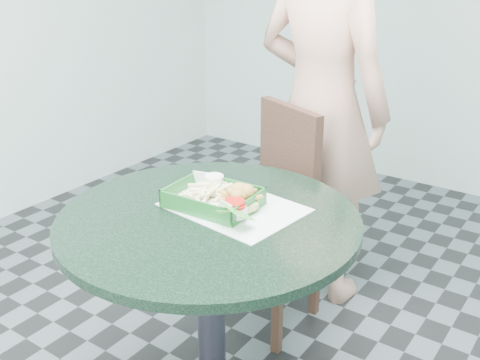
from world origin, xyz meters
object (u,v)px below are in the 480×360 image
Objects in this scene: diner_person at (323,73)px; food_basket at (213,207)px; sauce_ramekin at (216,185)px; dining_chair at (277,203)px; crab_sandwich at (238,202)px; cafe_table at (210,270)px.

food_basket is (0.09, -0.88, -0.26)m from diner_person.
sauce_ramekin reaches higher than food_basket.
diner_person reaches higher than dining_chair.
dining_chair is at bearing 101.40° from food_basket.
crab_sandwich is at bearing -24.36° from sauce_ramekin.
cafe_table is at bearing 102.28° from diner_person.
crab_sandwich is 0.15m from sauce_ramekin.
food_basket is (0.12, -0.58, 0.24)m from dining_chair.
food_basket is 2.18× the size of crab_sandwich.
crab_sandwich is (0.05, 0.08, 0.22)m from cafe_table.
diner_person is at bearing 97.10° from cafe_table.
sauce_ramekin is at bearing 122.26° from food_basket.
diner_person reaches higher than crab_sandwich.
cafe_table is at bearing -124.10° from crab_sandwich.
crab_sandwich is at bearing 12.37° from food_basket.
diner_person is at bearing 92.66° from sauce_ramekin.
diner_person is 0.92m from food_basket.
diner_person is (-0.12, 0.94, 0.45)m from cafe_table.
dining_chair is 0.64m from food_basket.
sauce_ramekin is at bearing 155.64° from crab_sandwich.
crab_sandwich reaches higher than sauce_ramekin.
food_basket is 0.10m from sauce_ramekin.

